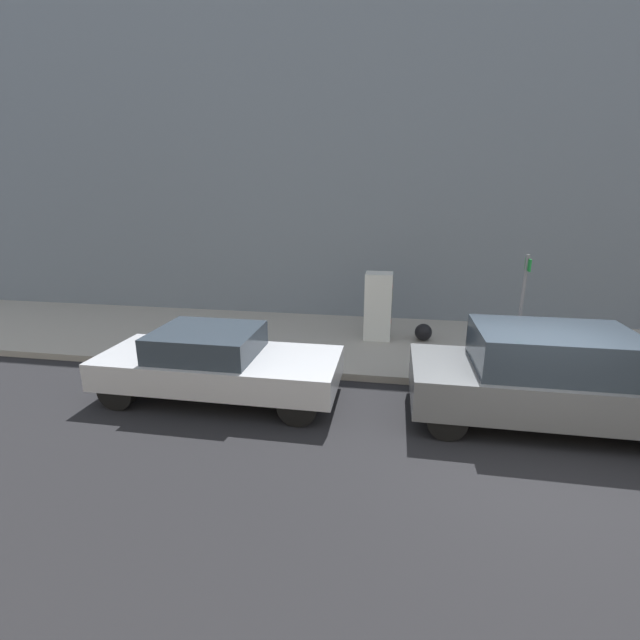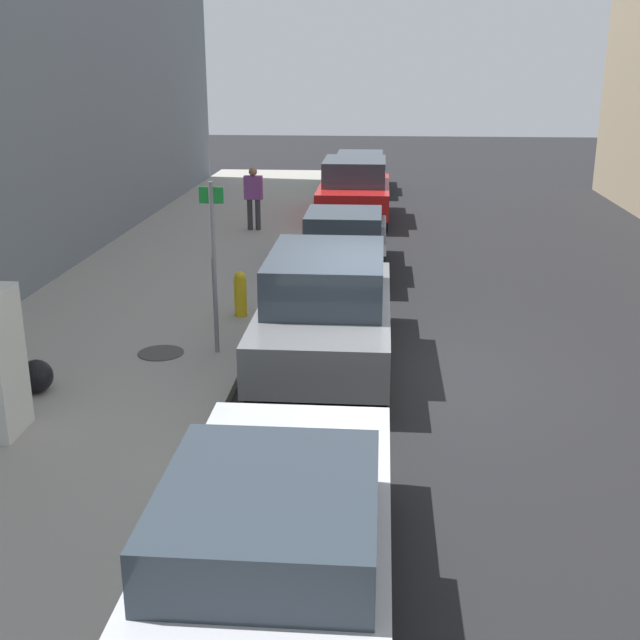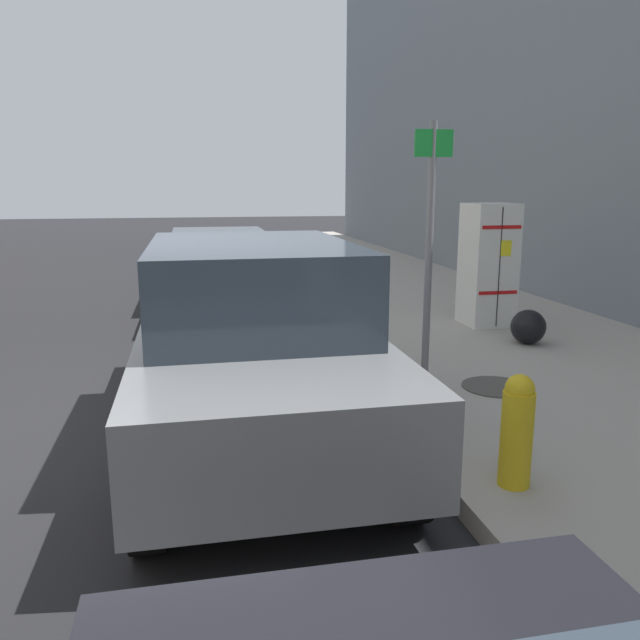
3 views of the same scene
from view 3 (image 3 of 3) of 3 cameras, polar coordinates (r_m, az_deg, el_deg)
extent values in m
plane|color=black|center=(6.24, -15.03, -8.89)|extent=(80.00, 80.00, 0.00)
cube|color=#9E998E|center=(7.40, 22.09, -5.39)|extent=(4.68, 44.00, 0.16)
cube|color=silver|center=(9.56, 15.10, 4.90)|extent=(0.66, 0.71, 1.79)
cube|color=black|center=(9.24, 16.09, 4.61)|extent=(0.01, 0.01, 1.70)
cube|color=yellow|center=(9.25, 16.65, 6.31)|extent=(0.16, 0.01, 0.22)
cube|color=red|center=(9.19, 16.31, 8.15)|extent=(0.59, 0.01, 0.05)
cube|color=red|center=(9.29, 15.97, 2.42)|extent=(0.59, 0.01, 0.05)
cylinder|color=#47443F|center=(6.72, 15.80, -5.88)|extent=(0.70, 0.70, 0.02)
cylinder|color=slate|center=(5.95, 9.89, 4.94)|extent=(0.07, 0.07, 2.61)
cube|color=#198C33|center=(5.90, 10.37, 15.62)|extent=(0.36, 0.02, 0.24)
cylinder|color=gold|center=(4.55, 17.50, -10.34)|extent=(0.22, 0.22, 0.68)
sphere|color=gold|center=(4.43, 17.80, -6.01)|extent=(0.20, 0.20, 0.20)
sphere|color=black|center=(8.61, 18.50, -0.60)|extent=(0.45, 0.45, 0.45)
cube|color=silver|center=(11.52, -9.09, 4.18)|extent=(1.87, 4.69, 0.55)
cube|color=#2D3842|center=(11.70, -9.23, 6.88)|extent=(1.65, 1.97, 0.50)
cylinder|color=black|center=(9.92, -3.90, 1.42)|extent=(0.22, 0.71, 0.71)
cylinder|color=black|center=(9.84, -13.23, 1.03)|extent=(0.22, 0.71, 0.71)
cylinder|color=black|center=(13.34, -5.95, 4.15)|extent=(0.22, 0.71, 0.71)
cylinder|color=black|center=(13.28, -12.90, 3.87)|extent=(0.22, 0.71, 0.71)
cube|color=slate|center=(5.62, -6.12, -3.62)|extent=(1.92, 4.64, 0.70)
cube|color=#2D3842|center=(5.47, -6.29, 3.46)|extent=(1.69, 2.55, 0.70)
cylinder|color=black|center=(4.30, 7.78, -13.73)|extent=(0.22, 0.66, 0.66)
cylinder|color=black|center=(4.11, -15.48, -15.42)|extent=(0.22, 0.66, 0.66)
cylinder|color=black|center=(7.49, -1.07, -2.31)|extent=(0.22, 0.66, 0.66)
cylinder|color=black|center=(7.38, -13.84, -2.89)|extent=(0.22, 0.66, 0.66)
camera|label=1|loc=(10.79, -54.18, 16.37)|focal=24.00mm
camera|label=2|loc=(17.09, -13.35, 19.34)|focal=45.00mm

